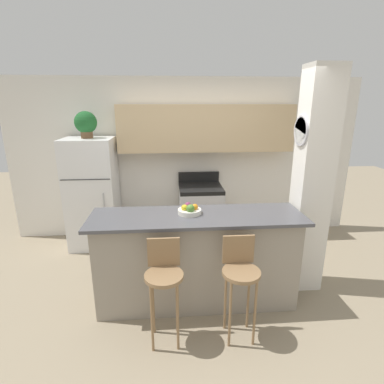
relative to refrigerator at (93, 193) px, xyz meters
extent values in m
plane|color=gray|center=(1.45, -1.56, -0.84)|extent=(14.00, 14.00, 0.00)
cube|color=white|center=(1.45, 0.38, 0.44)|extent=(5.60, 0.06, 2.55)
cube|color=tan|center=(1.75, 0.19, 0.95)|extent=(2.69, 0.32, 0.71)
cube|color=white|center=(1.65, 0.21, 0.73)|extent=(0.61, 0.28, 0.12)
cube|color=white|center=(2.77, -1.32, 0.44)|extent=(0.36, 0.32, 2.55)
cylinder|color=silver|center=(2.58, -1.32, 1.04)|extent=(0.02, 0.32, 0.32)
cylinder|color=white|center=(2.57, -1.32, 1.04)|extent=(0.01, 0.28, 0.28)
cube|color=gray|center=(1.45, -1.56, -0.33)|extent=(2.12, 0.53, 1.00)
cube|color=#4C4C51|center=(1.45, -1.56, 0.19)|extent=(2.24, 0.65, 0.04)
cube|color=white|center=(0.00, 0.00, -0.27)|extent=(0.72, 0.65, 1.14)
cube|color=white|center=(0.00, 0.00, 0.57)|extent=(0.72, 0.65, 0.54)
cube|color=#333333|center=(0.00, -0.33, 0.30)|extent=(0.68, 0.01, 0.01)
cylinder|color=#B2B2B7|center=(0.23, -0.34, -0.21)|extent=(0.02, 0.02, 0.63)
cube|color=silver|center=(1.65, 0.01, -0.41)|extent=(0.67, 0.64, 0.85)
cube|color=black|center=(1.65, 0.01, 0.04)|extent=(0.67, 0.64, 0.06)
cube|color=black|center=(1.65, 0.31, 0.15)|extent=(0.67, 0.04, 0.16)
cube|color=black|center=(1.65, -0.31, -0.37)|extent=(0.40, 0.01, 0.27)
cylinder|color=olive|center=(1.10, -2.13, -0.14)|extent=(0.35, 0.35, 0.03)
cube|color=olive|center=(1.10, -1.98, 0.01)|extent=(0.30, 0.02, 0.28)
cylinder|color=olive|center=(0.99, -2.25, -0.50)|extent=(0.02, 0.02, 0.68)
cylinder|color=olive|center=(1.21, -2.25, -0.50)|extent=(0.02, 0.02, 0.68)
cylinder|color=olive|center=(0.99, -2.02, -0.50)|extent=(0.02, 0.02, 0.68)
cylinder|color=olive|center=(1.21, -2.02, -0.50)|extent=(0.02, 0.02, 0.68)
cylinder|color=olive|center=(1.80, -2.13, -0.14)|extent=(0.35, 0.35, 0.03)
cube|color=olive|center=(1.80, -1.98, 0.01)|extent=(0.30, 0.02, 0.28)
cylinder|color=olive|center=(1.68, -2.25, -0.50)|extent=(0.02, 0.02, 0.68)
cylinder|color=olive|center=(1.91, -2.25, -0.50)|extent=(0.02, 0.02, 0.68)
cylinder|color=olive|center=(1.68, -2.02, -0.50)|extent=(0.02, 0.02, 0.68)
cylinder|color=olive|center=(1.91, -2.02, -0.50)|extent=(0.02, 0.02, 0.68)
cylinder|color=brown|center=(0.00, 0.00, 0.89)|extent=(0.17, 0.17, 0.10)
sphere|color=#1E5B28|center=(0.00, 0.00, 1.06)|extent=(0.31, 0.31, 0.31)
cylinder|color=silver|center=(1.37, -1.51, 0.23)|extent=(0.25, 0.25, 0.05)
sphere|color=orange|center=(1.43, -1.51, 0.28)|extent=(0.07, 0.07, 0.07)
sphere|color=#7A2D56|center=(1.36, -1.46, 0.28)|extent=(0.07, 0.07, 0.07)
sphere|color=gold|center=(1.32, -1.52, 0.28)|extent=(0.07, 0.07, 0.07)
sphere|color=#4C7F2D|center=(1.38, -1.57, 0.28)|extent=(0.09, 0.09, 0.09)
cylinder|color=black|center=(0.58, -0.22, -0.65)|extent=(0.28, 0.28, 0.38)
camera|label=1|loc=(1.16, -4.46, 1.33)|focal=28.00mm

